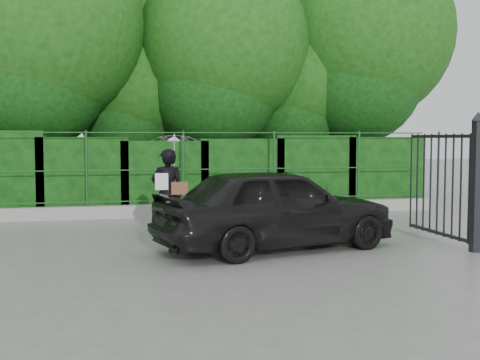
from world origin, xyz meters
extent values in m
plane|color=gray|center=(0.00, 0.00, 0.00)|extent=(80.00, 80.00, 0.00)
cube|color=#9E9E99|center=(0.00, 4.50, 0.15)|extent=(14.00, 0.25, 0.30)
cylinder|color=#18491D|center=(-1.90, 4.50, 1.20)|extent=(0.06, 0.06, 1.80)
cylinder|color=#18491D|center=(0.40, 4.50, 1.20)|extent=(0.06, 0.06, 1.80)
cylinder|color=#18491D|center=(2.70, 4.50, 1.20)|extent=(0.06, 0.06, 1.80)
cylinder|color=#18491D|center=(5.00, 4.50, 1.20)|extent=(0.06, 0.06, 1.80)
cylinder|color=#18491D|center=(7.30, 4.50, 1.20)|extent=(0.06, 0.06, 1.80)
cylinder|color=#18491D|center=(0.00, 4.50, 0.40)|extent=(13.60, 0.03, 0.03)
cylinder|color=#18491D|center=(0.00, 4.50, 1.15)|extent=(13.60, 0.03, 0.03)
cylinder|color=#18491D|center=(0.00, 4.50, 2.05)|extent=(13.60, 0.03, 0.03)
cube|color=black|center=(-2.00, 5.50, 0.97)|extent=(2.20, 1.20, 1.94)
cube|color=black|center=(0.00, 5.50, 0.92)|extent=(2.20, 1.20, 1.85)
cube|color=black|center=(2.00, 5.50, 0.95)|extent=(2.20, 1.20, 1.91)
cube|color=black|center=(4.00, 5.50, 0.99)|extent=(2.20, 1.20, 1.99)
cube|color=black|center=(6.00, 5.50, 0.97)|extent=(2.20, 1.20, 1.95)
cylinder|color=black|center=(-3.00, 7.20, 2.25)|extent=(0.36, 0.36, 4.50)
sphere|color=#14470F|center=(-3.00, 7.20, 4.95)|extent=(5.40, 5.40, 5.40)
cylinder|color=black|center=(-0.50, 8.50, 1.62)|extent=(0.36, 0.36, 3.25)
sphere|color=#14470F|center=(-0.50, 8.50, 3.58)|extent=(3.90, 3.90, 3.90)
cylinder|color=black|center=(2.00, 7.50, 2.12)|extent=(0.36, 0.36, 4.25)
sphere|color=#14470F|center=(2.00, 7.50, 4.68)|extent=(5.10, 5.10, 5.10)
cylinder|color=black|center=(4.50, 8.20, 1.75)|extent=(0.36, 0.36, 3.50)
sphere|color=#14470F|center=(4.50, 8.20, 3.85)|extent=(4.20, 4.20, 4.20)
cylinder|color=black|center=(6.50, 7.80, 2.38)|extent=(0.36, 0.36, 4.75)
sphere|color=#14470F|center=(6.50, 7.80, 5.23)|extent=(5.70, 5.70, 5.70)
cube|color=#232329|center=(4.60, -1.20, 1.10)|extent=(0.14, 0.14, 2.20)
cone|color=#232329|center=(4.60, -1.20, 2.28)|extent=(0.22, 0.22, 0.16)
cube|color=#232329|center=(4.60, -0.05, 0.15)|extent=(0.05, 2.00, 0.06)
cube|color=#232329|center=(4.60, -0.05, 1.95)|extent=(0.05, 2.00, 0.06)
cylinder|color=#232329|center=(4.60, -1.00, 1.05)|extent=(0.04, 0.04, 1.90)
cylinder|color=#232329|center=(4.60, -0.75, 1.05)|extent=(0.04, 0.04, 1.90)
cylinder|color=#232329|center=(4.60, -0.50, 1.05)|extent=(0.04, 0.04, 1.90)
cylinder|color=#232329|center=(4.60, -0.25, 1.05)|extent=(0.04, 0.04, 1.90)
cylinder|color=#232329|center=(4.60, 0.00, 1.05)|extent=(0.04, 0.04, 1.90)
cylinder|color=#232329|center=(4.60, 0.25, 1.05)|extent=(0.04, 0.04, 1.90)
cylinder|color=#232329|center=(4.60, 0.50, 1.05)|extent=(0.04, 0.04, 1.90)
cylinder|color=#232329|center=(4.60, 0.75, 1.05)|extent=(0.04, 0.04, 1.90)
cylinder|color=#232329|center=(4.60, 1.00, 1.05)|extent=(0.04, 0.04, 1.90)
imported|color=black|center=(-0.30, 1.48, 0.86)|extent=(0.65, 0.45, 1.71)
imported|color=silver|center=(-0.15, 1.53, 1.59)|extent=(0.94, 0.96, 0.86)
cube|color=brown|center=(-0.08, 1.40, 0.95)|extent=(0.32, 0.15, 0.24)
cube|color=white|center=(-0.42, 1.36, 1.09)|extent=(0.25, 0.02, 0.32)
imported|color=black|center=(1.40, -0.22, 0.72)|extent=(4.53, 2.75, 1.44)
camera|label=1|loc=(-1.45, -10.12, 1.92)|focal=45.00mm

